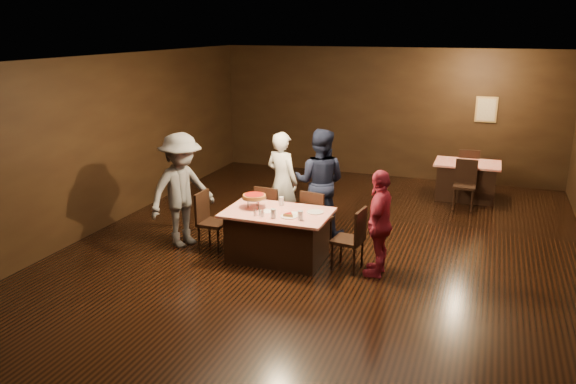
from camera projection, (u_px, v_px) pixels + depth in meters
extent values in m
plane|color=black|center=(324.00, 250.00, 9.03)|extent=(10.00, 10.00, 0.00)
cube|color=silver|center=(328.00, 59.00, 8.18)|extent=(8.00, 10.00, 0.04)
cube|color=black|center=(386.00, 113.00, 13.11)|extent=(8.00, 0.04, 3.00)
cube|color=black|center=(134.00, 306.00, 4.10)|extent=(8.00, 0.04, 3.00)
cube|color=black|center=(109.00, 141.00, 9.92)|extent=(0.04, 10.00, 3.00)
cube|color=tan|center=(486.00, 110.00, 12.30)|extent=(0.46, 0.03, 0.56)
cube|color=beige|center=(486.00, 110.00, 12.28)|extent=(0.38, 0.01, 0.48)
cube|color=red|center=(278.00, 235.00, 8.59)|extent=(1.60, 1.00, 0.77)
cube|color=red|center=(466.00, 181.00, 11.62)|extent=(1.30, 0.90, 0.77)
cube|color=black|center=(271.00, 212.00, 9.37)|extent=(0.46, 0.46, 0.95)
cube|color=black|center=(317.00, 218.00, 9.10)|extent=(0.49, 0.49, 0.95)
cube|color=black|center=(213.00, 222.00, 8.92)|extent=(0.43, 0.43, 0.95)
cube|color=black|center=(348.00, 239.00, 8.20)|extent=(0.47, 0.47, 0.95)
cube|color=black|center=(465.00, 185.00, 10.96)|extent=(0.42, 0.42, 0.95)
cube|color=black|center=(468.00, 170.00, 12.13)|extent=(0.44, 0.44, 0.95)
imported|color=silver|center=(282.00, 181.00, 9.74)|extent=(0.74, 0.60, 1.74)
imported|color=black|center=(320.00, 182.00, 9.51)|extent=(0.93, 0.75, 1.84)
imported|color=#5A5B5F|center=(182.00, 190.00, 9.00)|extent=(1.12, 1.38, 1.86)
imported|color=#A2253E|center=(380.00, 223.00, 7.95)|extent=(0.41, 0.92, 1.56)
cylinder|color=black|center=(257.00, 201.00, 8.72)|extent=(0.01, 0.01, 0.15)
cylinder|color=black|center=(248.00, 203.00, 8.61)|extent=(0.01, 0.01, 0.15)
cylinder|color=black|center=(258.00, 205.00, 8.56)|extent=(0.01, 0.01, 0.15)
cylinder|color=silver|center=(254.00, 198.00, 8.61)|extent=(0.38, 0.38, 0.01)
cylinder|color=#B27233|center=(254.00, 196.00, 8.60)|extent=(0.35, 0.35, 0.05)
cylinder|color=#A5140C|center=(254.00, 194.00, 8.59)|extent=(0.30, 0.30, 0.01)
cylinder|color=white|center=(289.00, 217.00, 8.23)|extent=(0.25, 0.25, 0.01)
cylinder|color=#B27233|center=(289.00, 215.00, 8.22)|extent=(0.18, 0.18, 0.04)
cylinder|color=#A5140C|center=(289.00, 213.00, 8.22)|extent=(0.14, 0.14, 0.01)
cylinder|color=white|center=(315.00, 212.00, 8.43)|extent=(0.25, 0.25, 0.01)
cylinder|color=silver|center=(273.00, 213.00, 8.17)|extent=(0.08, 0.08, 0.14)
cylinder|color=silver|center=(300.00, 215.00, 8.08)|extent=(0.08, 0.08, 0.14)
cylinder|color=silver|center=(281.00, 201.00, 8.74)|extent=(0.08, 0.08, 0.14)
cylinder|color=silver|center=(260.00, 213.00, 8.30)|extent=(0.04, 0.04, 0.08)
cylinder|color=silver|center=(260.00, 210.00, 8.29)|extent=(0.05, 0.05, 0.02)
cylinder|color=silver|center=(263.00, 214.00, 8.23)|extent=(0.04, 0.04, 0.08)
cylinder|color=silver|center=(263.00, 211.00, 8.22)|extent=(0.05, 0.05, 0.02)
cylinder|color=silver|center=(255.00, 213.00, 8.27)|extent=(0.04, 0.04, 0.08)
cylinder|color=silver|center=(255.00, 210.00, 8.26)|extent=(0.05, 0.05, 0.02)
cube|color=white|center=(296.00, 213.00, 8.38)|extent=(0.19, 0.19, 0.01)
cube|color=white|center=(267.00, 211.00, 8.48)|extent=(0.21, 0.21, 0.01)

